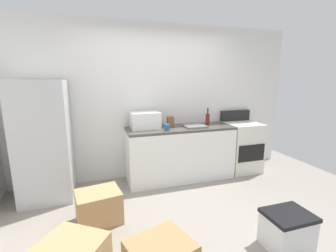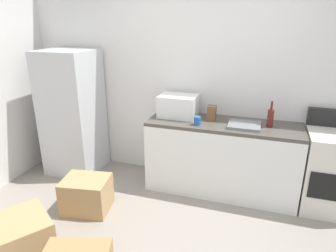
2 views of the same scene
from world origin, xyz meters
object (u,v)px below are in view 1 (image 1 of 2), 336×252
at_px(stove_oven, 241,146).
at_px(coffee_mug, 167,127).
at_px(microwave, 145,120).
at_px(refrigerator, 44,141).
at_px(knife_block, 170,122).
at_px(wine_bottle, 208,119).
at_px(storage_bin, 287,230).
at_px(cardboard_box_medium, 99,207).

distance_m(stove_oven, coffee_mug, 1.59).
distance_m(stove_oven, microwave, 1.89).
relative_size(refrigerator, knife_block, 9.35).
bearing_deg(refrigerator, wine_bottle, 1.60).
height_order(wine_bottle, coffee_mug, wine_bottle).
bearing_deg(stove_oven, wine_bottle, 178.68).
distance_m(microwave, coffee_mug, 0.39).
bearing_deg(storage_bin, microwave, 117.45).
xyz_separation_m(wine_bottle, knife_block, (-0.67, 0.03, -0.02)).
xyz_separation_m(refrigerator, storage_bin, (2.50, -1.86, -0.65)).
bearing_deg(wine_bottle, stove_oven, -1.32).
xyz_separation_m(stove_oven, wine_bottle, (-0.71, 0.02, 0.54)).
xyz_separation_m(microwave, coffee_mug, (0.30, -0.24, -0.09)).
bearing_deg(storage_bin, cardboard_box_medium, 150.70).
distance_m(coffee_mug, knife_block, 0.26).
relative_size(microwave, storage_bin, 1.00).
xyz_separation_m(refrigerator, microwave, (1.47, 0.12, 0.19)).
bearing_deg(wine_bottle, knife_block, 177.34).
relative_size(knife_block, storage_bin, 0.39).
bearing_deg(knife_block, coffee_mug, -119.91).
distance_m(refrigerator, microwave, 1.48).
relative_size(microwave, cardboard_box_medium, 0.92).
relative_size(cardboard_box_medium, storage_bin, 1.09).
relative_size(stove_oven, knife_block, 6.11).
relative_size(stove_oven, coffee_mug, 11.00).
bearing_deg(refrigerator, knife_block, 3.11).
xyz_separation_m(wine_bottle, cardboard_box_medium, (-1.88, -0.91, -0.82)).
height_order(stove_oven, coffee_mug, stove_oven).
relative_size(refrigerator, microwave, 3.66).
relative_size(knife_block, cardboard_box_medium, 0.36).
relative_size(refrigerator, storage_bin, 3.66).
height_order(wine_bottle, knife_block, wine_bottle).
distance_m(stove_oven, wine_bottle, 0.89).
height_order(refrigerator, cardboard_box_medium, refrigerator).
bearing_deg(microwave, cardboard_box_medium, -129.01).
height_order(refrigerator, wine_bottle, refrigerator).
distance_m(refrigerator, wine_bottle, 2.57).
bearing_deg(refrigerator, microwave, 4.85).
relative_size(microwave, wine_bottle, 1.53).
relative_size(refrigerator, coffee_mug, 16.84).
bearing_deg(microwave, wine_bottle, -2.76).
height_order(refrigerator, stove_oven, refrigerator).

